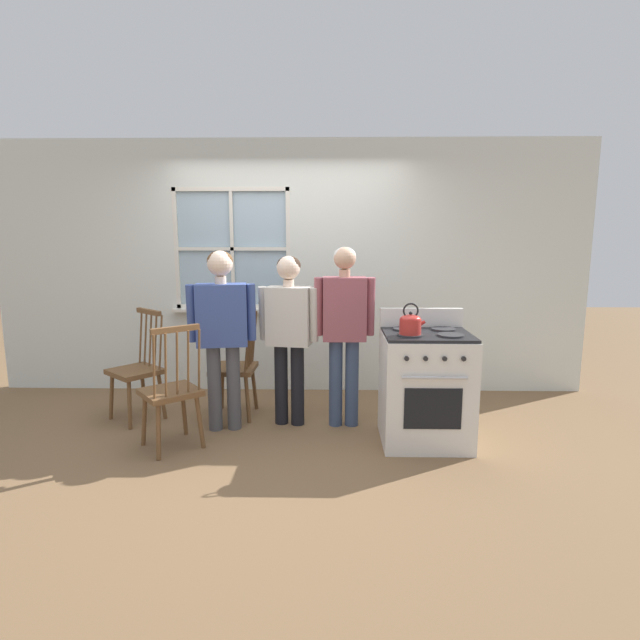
# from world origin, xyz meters

# --- Properties ---
(ground_plane) EXTENTS (16.00, 16.00, 0.00)m
(ground_plane) POSITION_xyz_m (0.00, 0.00, 0.00)
(ground_plane) COLOR brown
(wall_back) EXTENTS (6.40, 0.16, 2.70)m
(wall_back) POSITION_xyz_m (0.04, 1.40, 1.33)
(wall_back) COLOR silver
(wall_back) RESTS_ON ground_plane
(chair_by_window) EXTENTS (0.58, 0.58, 1.02)m
(chair_by_window) POSITION_xyz_m (-1.35, 0.45, 0.46)
(chair_by_window) COLOR brown
(chair_by_window) RESTS_ON ground_plane
(chair_near_wall) EXTENTS (0.42, 0.43, 1.02)m
(chair_near_wall) POSITION_xyz_m (-0.45, 0.55, 0.46)
(chair_near_wall) COLOR brown
(chair_near_wall) RESTS_ON ground_plane
(chair_center_cluster) EXTENTS (0.58, 0.58, 1.02)m
(chair_center_cluster) POSITION_xyz_m (-0.82, -0.19, 0.46)
(chair_center_cluster) COLOR brown
(chair_center_cluster) RESTS_ON ground_plane
(person_elderly_left) EXTENTS (0.59, 0.28, 1.58)m
(person_elderly_left) POSITION_xyz_m (-0.49, 0.21, 0.97)
(person_elderly_left) COLOR #4C4C51
(person_elderly_left) RESTS_ON ground_plane
(person_teen_center) EXTENTS (0.54, 0.27, 1.53)m
(person_teen_center) POSITION_xyz_m (0.08, 0.35, 0.93)
(person_teen_center) COLOR black
(person_teen_center) RESTS_ON ground_plane
(person_adult_right) EXTENTS (0.53, 0.22, 1.60)m
(person_adult_right) POSITION_xyz_m (0.57, 0.33, 0.96)
(person_adult_right) COLOR #384766
(person_adult_right) RESTS_ON ground_plane
(stove) EXTENTS (0.71, 0.68, 1.08)m
(stove) POSITION_xyz_m (1.23, -0.01, 0.47)
(stove) COLOR white
(stove) RESTS_ON ground_plane
(kettle) EXTENTS (0.21, 0.17, 0.25)m
(kettle) POSITION_xyz_m (1.07, -0.14, 1.02)
(kettle) COLOR red
(kettle) RESTS_ON stove
(potted_plant) EXTENTS (0.13, 0.13, 0.33)m
(potted_plant) POSITION_xyz_m (-0.74, 1.31, 1.02)
(potted_plant) COLOR #935B3D
(potted_plant) RESTS_ON wall_back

